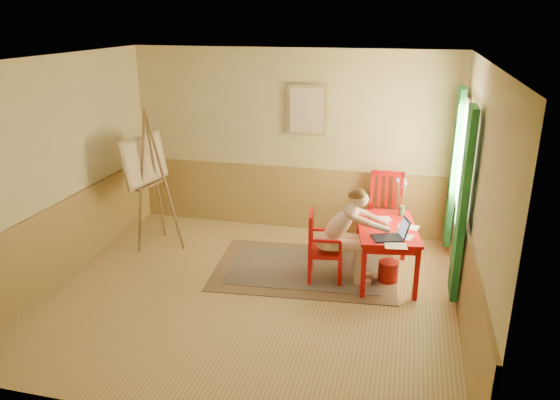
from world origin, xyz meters
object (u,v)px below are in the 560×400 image
(chair_left, at_px, (322,247))
(laptop, at_px, (393,234))
(table, at_px, (387,233))
(chair_back, at_px, (385,210))
(figure, at_px, (345,231))
(easel, at_px, (147,166))

(chair_left, relative_size, laptop, 1.96)
(table, height_order, chair_back, chair_back)
(chair_left, xyz_separation_m, laptop, (0.87, -0.12, 0.31))
(laptop, bearing_deg, chair_back, 96.03)
(chair_left, distance_m, figure, 0.37)
(figure, bearing_deg, easel, 170.20)
(figure, height_order, easel, easel)
(table, xyz_separation_m, figure, (-0.50, -0.23, 0.06))
(figure, xyz_separation_m, laptop, (0.58, -0.14, 0.08))
(chair_left, height_order, easel, easel)
(chair_back, distance_m, easel, 3.51)
(chair_left, height_order, laptop, laptop)
(chair_left, distance_m, chair_back, 1.51)
(chair_back, height_order, laptop, chair_back)
(table, bearing_deg, figure, -155.80)
(easel, bearing_deg, table, -4.65)
(figure, distance_m, easel, 3.01)
(easel, bearing_deg, laptop, -10.50)
(table, height_order, figure, figure)
(table, distance_m, chair_left, 0.84)
(chair_back, height_order, easel, easel)
(table, bearing_deg, chair_back, 93.90)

